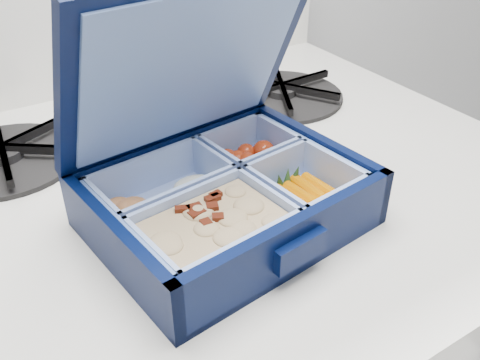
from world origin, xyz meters
TOP-DOWN VIEW (x-y plane):
  - bento_box at (0.58, 1.54)m, footprint 0.26×0.22m
  - burner_grate at (0.80, 1.75)m, footprint 0.18×0.18m
  - burner_grate_rear at (0.43, 1.78)m, footprint 0.22×0.22m
  - fork at (0.62, 1.67)m, footprint 0.11×0.15m

SIDE VIEW (x-z plane):
  - fork at x=0.62m, z-range 0.97..0.98m
  - burner_grate_rear at x=0.43m, z-range 0.97..0.99m
  - burner_grate at x=0.80m, z-range 0.97..1.00m
  - bento_box at x=0.58m, z-range 0.97..1.03m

